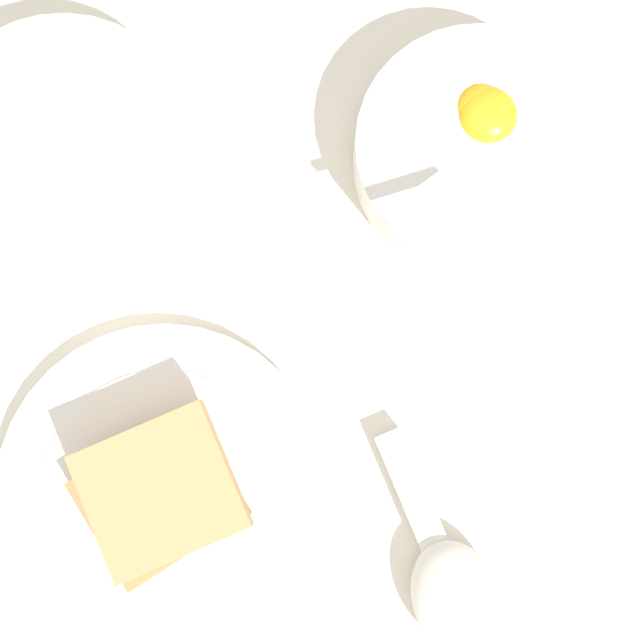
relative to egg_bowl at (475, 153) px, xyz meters
The scene contains 6 objects.
ground_plane 0.34m from the egg_bowl, 139.27° to the left, with size 3.00×3.00×0.00m, color silver.
egg_bowl is the anchor object (origin of this frame).
toast_plate 0.29m from the egg_bowl, 138.43° to the left, with size 0.21×0.21×0.01m.
toast_sandwich 0.29m from the egg_bowl, 138.97° to the left, with size 0.11×0.11×0.04m.
soup_spoon 0.27m from the egg_bowl, behind, with size 0.15×0.09×0.03m.
congee_bowl 0.26m from the egg_bowl, 91.24° to the left, with size 0.17×0.17×0.04m.
Camera 1 is at (0.09, -0.13, 0.57)m, focal length 50.00 mm.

